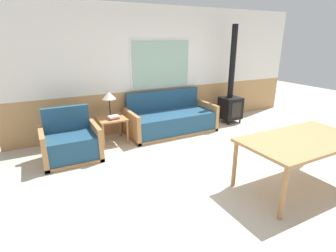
% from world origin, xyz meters
% --- Properties ---
extents(ground_plane, '(16.00, 16.00, 0.00)m').
position_xyz_m(ground_plane, '(0.00, 0.00, 0.00)').
color(ground_plane, beige).
extents(wall_back, '(7.20, 0.09, 2.70)m').
position_xyz_m(wall_back, '(-0.01, 2.63, 1.36)').
color(wall_back, tan).
rests_on(wall_back, ground_plane).
extents(couch, '(1.96, 0.89, 0.89)m').
position_xyz_m(couch, '(-0.26, 2.12, 0.27)').
color(couch, '#B27F4C').
rests_on(couch, ground_plane).
extents(armchair, '(0.95, 0.73, 0.89)m').
position_xyz_m(armchair, '(-2.46, 1.68, 0.28)').
color(armchair, '#B27F4C').
rests_on(armchair, ground_plane).
extents(side_table, '(0.54, 0.54, 0.51)m').
position_xyz_m(side_table, '(-1.59, 2.15, 0.43)').
color(side_table, '#B27F4C').
rests_on(side_table, ground_plane).
extents(table_lamp, '(0.27, 0.27, 0.51)m').
position_xyz_m(table_lamp, '(-1.59, 2.24, 0.93)').
color(table_lamp, black).
rests_on(table_lamp, side_table).
extents(book_stack, '(0.23, 0.18, 0.07)m').
position_xyz_m(book_stack, '(-1.58, 2.05, 0.54)').
color(book_stack, '#B22823').
rests_on(book_stack, side_table).
extents(dining_table, '(1.73, 0.94, 0.72)m').
position_xyz_m(dining_table, '(0.26, -0.73, 0.66)').
color(dining_table, '#B27F4C').
rests_on(dining_table, ground_plane).
extents(wood_stove, '(0.47, 0.45, 2.33)m').
position_xyz_m(wood_stove, '(1.41, 2.09, 0.61)').
color(wood_stove, black).
rests_on(wood_stove, ground_plane).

